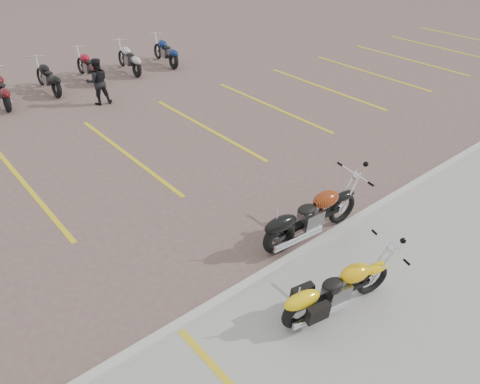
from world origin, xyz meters
name	(u,v)px	position (x,y,z in m)	size (l,w,h in m)	color
ground	(215,221)	(0.00, 0.00, 0.00)	(100.00, 100.00, 0.00)	brown
concrete_apron	(388,351)	(0.00, -4.50, 0.01)	(60.00, 5.00, 0.01)	#9E9B93
curb	(278,266)	(0.00, -2.00, 0.06)	(60.00, 0.18, 0.12)	#ADAAA3
parking_stripes	(127,155)	(0.00, 4.00, 0.00)	(38.00, 5.50, 0.01)	gold
yellow_cruiser	(334,290)	(-0.02, -3.35, 0.45)	(2.20, 0.56, 0.91)	black
flame_cruiser	(309,218)	(1.13, -1.70, 0.50)	(2.47, 0.43, 1.02)	black
person_b	(98,81)	(1.10, 7.89, 0.78)	(0.76, 0.59, 1.55)	black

